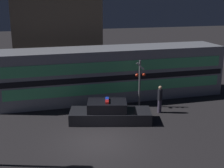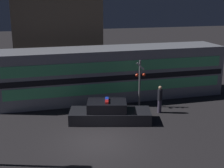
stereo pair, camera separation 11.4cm
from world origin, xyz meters
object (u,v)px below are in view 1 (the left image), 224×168
at_px(train, 113,73).
at_px(crossing_signal_near, 140,81).
at_px(pedestrian, 160,99).
at_px(police_car, 109,113).

distance_m(train, crossing_signal_near, 2.79).
xyz_separation_m(train, crossing_signal_near, (1.18, -2.53, -0.03)).
xyz_separation_m(pedestrian, crossing_signal_near, (-0.88, 1.45, 0.93)).
bearing_deg(police_car, pedestrian, 24.17).
distance_m(pedestrian, crossing_signal_near, 1.94).
relative_size(pedestrian, crossing_signal_near, 0.56).
height_order(police_car, crossing_signal_near, crossing_signal_near).
height_order(train, pedestrian, train).
distance_m(train, police_car, 5.02).
bearing_deg(crossing_signal_near, police_car, -142.79).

